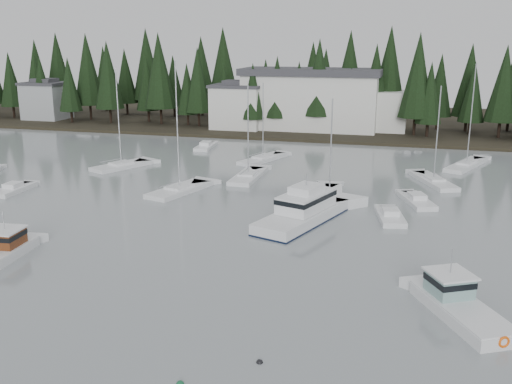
% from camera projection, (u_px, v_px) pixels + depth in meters
% --- Properties ---
extents(far_shore_land, '(240.00, 54.00, 1.00)m').
position_uv_depth(far_shore_land, '(347.00, 122.00, 117.95)').
color(far_shore_land, black).
rests_on(far_shore_land, ground).
extents(conifer_treeline, '(200.00, 22.00, 20.00)m').
position_uv_depth(conifer_treeline, '(340.00, 129.00, 107.71)').
color(conifer_treeline, black).
rests_on(conifer_treeline, ground).
extents(house_west, '(9.54, 7.42, 8.75)m').
position_uv_depth(house_west, '(238.00, 106.00, 104.63)').
color(house_west, silver).
rests_on(house_west, ground).
extents(house_far_west, '(8.48, 7.42, 8.25)m').
position_uv_depth(house_far_west, '(46.00, 100.00, 117.38)').
color(house_far_west, '#999EA0').
rests_on(house_far_west, ground).
extents(harbor_inn, '(29.50, 11.50, 10.90)m').
position_uv_depth(harbor_inn, '(322.00, 100.00, 103.57)').
color(harbor_inn, silver).
rests_on(harbor_inn, ground).
extents(cabin_cruiser_center, '(7.44, 12.73, 5.23)m').
position_uv_depth(cabin_cruiser_center, '(304.00, 213.00, 52.81)').
color(cabin_cruiser_center, white).
rests_on(cabin_cruiser_center, ground).
extents(lobster_boat_teal, '(6.23, 8.29, 4.41)m').
position_uv_depth(lobster_boat_teal, '(459.00, 307.00, 34.86)').
color(lobster_boat_teal, white).
rests_on(lobster_boat_teal, ground).
extents(sailboat_4, '(6.08, 8.63, 13.58)m').
position_uv_depth(sailboat_4, '(122.00, 167.00, 75.27)').
color(sailboat_4, white).
rests_on(sailboat_4, ground).
extents(sailboat_5, '(6.43, 10.84, 14.01)m').
position_uv_depth(sailboat_5, '(466.00, 166.00, 75.93)').
color(sailboat_5, white).
rests_on(sailboat_5, ground).
extents(sailboat_6, '(3.88, 9.83, 11.14)m').
position_uv_depth(sailboat_6, '(329.00, 198.00, 60.53)').
color(sailboat_6, white).
rests_on(sailboat_6, ground).
extents(sailboat_7, '(5.34, 9.55, 11.31)m').
position_uv_depth(sailboat_7, '(263.00, 160.00, 79.66)').
color(sailboat_7, white).
rests_on(sailboat_7, ground).
extents(sailboat_8, '(5.73, 9.20, 11.87)m').
position_uv_depth(sailboat_8, '(433.00, 182.00, 67.19)').
color(sailboat_8, white).
rests_on(sailboat_8, ground).
extents(sailboat_9, '(5.19, 9.08, 14.75)m').
position_uv_depth(sailboat_9, '(180.00, 191.00, 63.22)').
color(sailboat_9, white).
rests_on(sailboat_9, ground).
extents(sailboat_10, '(2.81, 9.03, 11.83)m').
position_uv_depth(sailboat_10, '(248.00, 178.00, 69.59)').
color(sailboat_10, white).
rests_on(sailboat_10, ground).
extents(runabout_0, '(2.37, 5.80, 1.42)m').
position_uv_depth(runabout_0, '(13.00, 191.00, 63.34)').
color(runabout_0, white).
rests_on(runabout_0, ground).
extents(runabout_1, '(3.30, 5.95, 1.42)m').
position_uv_depth(runabout_1, '(390.00, 218.00, 53.57)').
color(runabout_1, white).
rests_on(runabout_1, ground).
extents(runabout_3, '(2.79, 6.80, 1.42)m').
position_uv_depth(runabout_3, '(206.00, 147.00, 88.97)').
color(runabout_3, white).
rests_on(runabout_3, ground).
extents(runabout_4, '(4.23, 6.76, 1.42)m').
position_uv_depth(runabout_4, '(417.00, 202.00, 58.93)').
color(runabout_4, white).
rests_on(runabout_4, ground).
extents(mooring_buoy_dark, '(0.36, 0.36, 0.36)m').
position_uv_depth(mooring_buoy_dark, '(260.00, 363.00, 29.78)').
color(mooring_buoy_dark, black).
rests_on(mooring_buoy_dark, ground).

